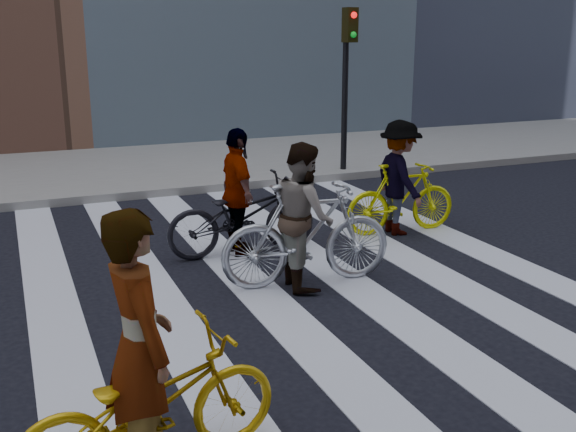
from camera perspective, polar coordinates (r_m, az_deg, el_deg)
ground at (r=7.54m, az=-6.31°, el=-7.16°), size 100.00×100.00×0.00m
sidewalk_far at (r=14.60m, az=-14.85°, el=3.76°), size 100.00×5.00×0.15m
zebra_crosswalk at (r=7.53m, az=-6.32°, el=-7.11°), size 8.25×10.00×0.01m
traffic_signal at (r=13.60m, az=5.05°, el=12.77°), size 0.22×0.42×3.33m
bike_yellow_left at (r=4.72m, az=-11.55°, el=-15.51°), size 1.89×0.89×0.95m
bike_silver_mid at (r=7.78m, az=1.62°, el=-1.56°), size 2.08×0.78×1.22m
bike_yellow_right at (r=9.98m, az=9.57°, el=1.49°), size 1.76×0.59×1.04m
bike_dark_rear at (r=8.89m, az=-3.91°, el=0.03°), size 2.04×0.75×1.06m
rider_left at (r=4.50m, az=-12.49°, el=-10.73°), size 0.53×0.73×1.84m
rider_mid at (r=7.69m, az=1.30°, el=0.05°), size 0.72×0.88×1.69m
rider_right at (r=9.88m, az=9.40°, el=3.21°), size 0.68×1.11×1.66m
rider_rear at (r=8.80m, az=-4.26°, el=1.98°), size 0.43×1.00×1.69m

